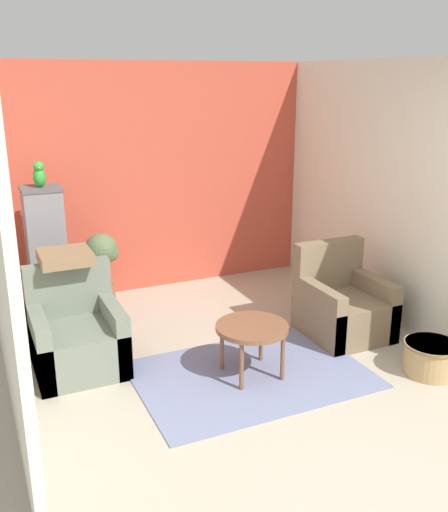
% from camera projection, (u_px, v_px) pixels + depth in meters
% --- Properties ---
extents(ground_plane, '(20.00, 20.00, 0.00)m').
position_uv_depth(ground_plane, '(343.00, 468.00, 3.66)').
color(ground_plane, '#B2A893').
rests_on(ground_plane, ground).
extents(wall_back_accent, '(3.74, 0.06, 2.57)m').
position_uv_depth(wall_back_accent, '(156.00, 179.00, 6.50)').
color(wall_back_accent, '#C64C38').
rests_on(wall_back_accent, ground_plane).
extents(wall_right, '(0.06, 3.69, 2.57)m').
position_uv_depth(wall_right, '(394.00, 195.00, 5.60)').
color(wall_right, silver).
rests_on(wall_right, ground_plane).
extents(area_rug, '(1.91, 1.33, 0.01)m').
position_uv_depth(area_rug, '(251.00, 374.00, 4.80)').
color(area_rug, slate).
rests_on(area_rug, ground_plane).
extents(coffee_table, '(0.60, 0.60, 0.46)m').
position_uv_depth(coffee_table, '(252.00, 331.00, 4.68)').
color(coffee_table, brown).
rests_on(coffee_table, ground_plane).
extents(armchair_left, '(0.73, 0.76, 0.87)m').
position_uv_depth(armchair_left, '(77.00, 337.00, 4.85)').
color(armchair_left, slate).
rests_on(armchair_left, ground_plane).
extents(armchair_right, '(0.73, 0.76, 0.87)m').
position_uv_depth(armchair_right, '(342.00, 307.00, 5.50)').
color(armchair_right, '#7A664C').
rests_on(armchair_right, ground_plane).
extents(birdcage, '(0.56, 0.56, 1.39)m').
position_uv_depth(birdcage, '(48.00, 260.00, 5.71)').
color(birdcage, '#555559').
rests_on(birdcage, ground_plane).
extents(parrot, '(0.12, 0.21, 0.25)m').
position_uv_depth(parrot, '(39.00, 175.00, 5.46)').
color(parrot, green).
rests_on(parrot, birdcage).
extents(potted_plant, '(0.38, 0.35, 0.82)m').
position_uv_depth(potted_plant, '(101.00, 260.00, 6.10)').
color(potted_plant, brown).
rests_on(potted_plant, ground_plane).
extents(wicker_basket, '(0.46, 0.46, 0.28)m').
position_uv_depth(wicker_basket, '(431.00, 357.00, 4.79)').
color(wicker_basket, tan).
rests_on(wicker_basket, ground_plane).
extents(throw_pillow, '(0.44, 0.44, 0.10)m').
position_uv_depth(throw_pillow, '(65.00, 257.00, 4.89)').
color(throw_pillow, '#846647').
rests_on(throw_pillow, armchair_left).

